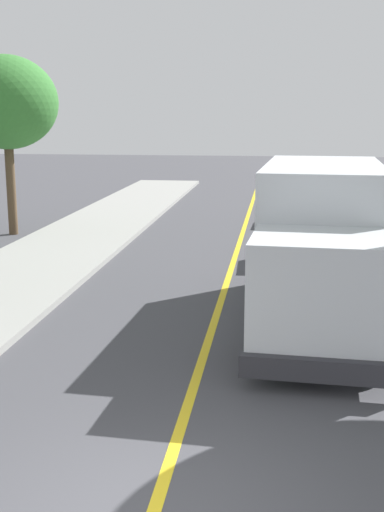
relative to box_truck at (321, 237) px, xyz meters
The scene contains 5 objects.
centre_line_yellow 3.85m from the box_truck, 128.66° to the left, with size 0.16×56.00×0.01m, color gold.
box_truck is the anchor object (origin of this frame).
parked_car_near 5.88m from the box_truck, 87.28° to the left, with size 1.93×4.45×1.67m.
parked_car_mid 12.73m from the box_truck, 88.26° to the left, with size 1.95×4.46×1.67m.
street_tree_down_block 13.73m from the box_truck, 139.43° to the left, with size 3.53×3.53×6.17m.
Camera 1 is at (1.26, -6.18, 4.26)m, focal length 46.65 mm.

